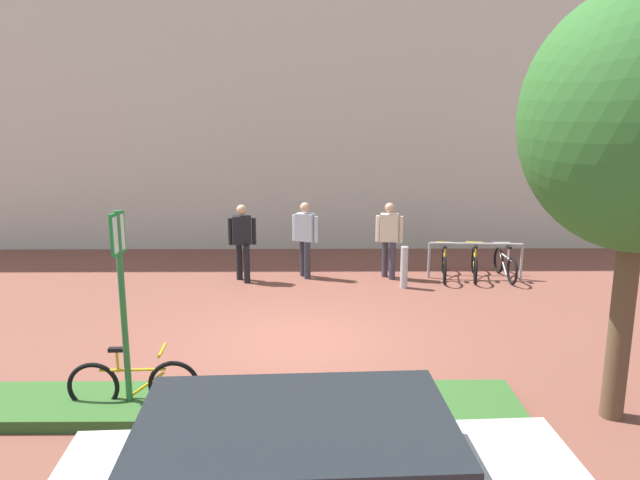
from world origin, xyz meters
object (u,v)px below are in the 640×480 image
object	(u,v)px
parking_sign_post	(121,284)
person_shirt_blue	(305,235)
bollard_steel	(404,267)
person_shirt_white	(389,235)
bike_rack_cluster	(475,263)
person_suited_dark	(242,238)
bike_at_sign	(134,385)

from	to	relation	value
parking_sign_post	person_shirt_blue	world-z (taller)	parking_sign_post
bollard_steel	person_shirt_white	xyz separation A→B (m)	(-0.24, 0.77, 0.53)
parking_sign_post	person_shirt_white	size ratio (longest dim) A/B	1.52
bike_rack_cluster	person_suited_dark	distance (m)	5.23
person_shirt_white	bike_rack_cluster	bearing A→B (deg)	-1.28
person_suited_dark	person_shirt_blue	xyz separation A→B (m)	(1.37, 0.30, 0.00)
bollard_steel	person_shirt_blue	size ratio (longest dim) A/B	0.52
bike_at_sign	bike_rack_cluster	world-z (taller)	bike_at_sign
bike_at_sign	person_suited_dark	xyz separation A→B (m)	(0.74, 5.89, 0.63)
bike_at_sign	person_shirt_white	distance (m)	7.33
person_shirt_white	person_suited_dark	size ratio (longest dim) A/B	1.00
bike_at_sign	person_shirt_blue	bearing A→B (deg)	71.19
person_suited_dark	person_shirt_blue	size ratio (longest dim) A/B	1.00
person_shirt_white	person_suited_dark	xyz separation A→B (m)	(-3.25, -0.23, 0.00)
person_shirt_white	person_suited_dark	bearing A→B (deg)	-175.99
person_suited_dark	bike_at_sign	bearing A→B (deg)	-97.12
bike_rack_cluster	person_shirt_white	size ratio (longest dim) A/B	1.22
person_suited_dark	person_shirt_blue	distance (m)	1.41
person_shirt_blue	person_shirt_white	bearing A→B (deg)	-2.23
person_shirt_white	person_suited_dark	distance (m)	3.26
bike_rack_cluster	bollard_steel	world-z (taller)	bollard_steel
person_shirt_white	person_shirt_blue	size ratio (longest dim) A/B	1.00
parking_sign_post	person_suited_dark	size ratio (longest dim) A/B	1.52
bike_rack_cluster	person_suited_dark	bearing A→B (deg)	-177.96
parking_sign_post	person_shirt_white	bearing A→B (deg)	56.80
bike_at_sign	person_shirt_blue	xyz separation A→B (m)	(2.11, 6.19, 0.63)
parking_sign_post	person_shirt_blue	xyz separation A→B (m)	(2.16, 6.24, -0.72)
parking_sign_post	bollard_steel	world-z (taller)	parking_sign_post
bike_at_sign	person_shirt_blue	distance (m)	6.57
person_shirt_blue	person_suited_dark	bearing A→B (deg)	-167.63
person_suited_dark	person_shirt_blue	world-z (taller)	same
bike_at_sign	person_shirt_white	size ratio (longest dim) A/B	0.98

